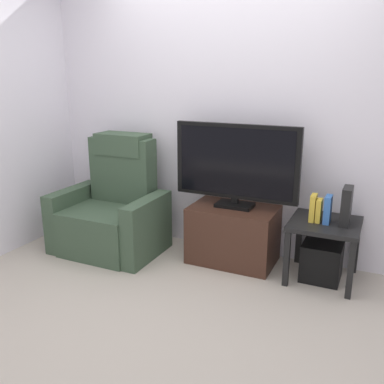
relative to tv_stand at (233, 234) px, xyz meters
The scene contains 11 objects.
ground_plane 0.88m from the tv_stand, 99.18° to the right, with size 6.40×6.40×0.00m, color #B2A899.
wall_back 1.10m from the tv_stand, 113.86° to the left, with size 6.40×0.06×2.60m, color silver.
tv_stand is the anchor object (origin of this frame).
television 0.63m from the tv_stand, 90.00° to the left, with size 1.09×0.20×0.72m.
recliner_armchair 1.17m from the tv_stand, behind, with size 0.98×0.78×1.08m.
side_table 0.79m from the tv_stand, ahead, with size 0.54×0.54×0.50m.
subwoofer_box 0.78m from the tv_stand, ahead, with size 0.31×0.31×0.31m, color black.
book_leftmost 0.76m from the tv_stand, ahead, with size 0.04×0.12×0.22m, color gold.
book_middle 0.79m from the tv_stand, ahead, with size 0.04×0.11×0.18m, color gold.
book_rightmost 0.86m from the tv_stand, ahead, with size 0.05×0.13×0.22m, color #3366B2.
game_console 1.00m from the tv_stand, ahead, with size 0.07×0.20×0.30m, color black.
Camera 1 is at (1.28, -2.50, 1.64)m, focal length 39.54 mm.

